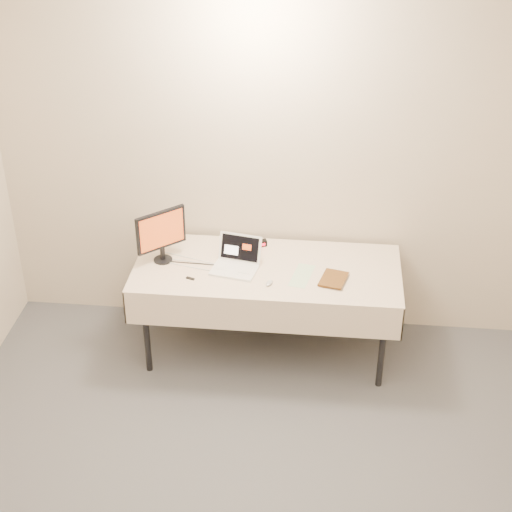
# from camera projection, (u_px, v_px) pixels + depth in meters

# --- Properties ---
(back_wall) EXTENTS (4.00, 0.10, 2.70)m
(back_wall) POSITION_uv_depth(u_px,v_px,m) (273.00, 160.00, 5.53)
(back_wall) COLOR beige
(back_wall) RESTS_ON ground
(table) EXTENTS (1.86, 0.81, 0.74)m
(table) POSITION_uv_depth(u_px,v_px,m) (267.00, 275.00, 5.49)
(table) COLOR black
(table) RESTS_ON ground
(laptop) EXTENTS (0.35, 0.33, 0.21)m
(laptop) POSITION_uv_depth(u_px,v_px,m) (237.00, 261.00, 5.44)
(laptop) COLOR white
(laptop) RESTS_ON table
(monitor) EXTENTS (0.30, 0.27, 0.39)m
(monitor) POSITION_uv_depth(u_px,v_px,m) (161.00, 232.00, 5.42)
(monitor) COLOR black
(monitor) RESTS_ON table
(book) EXTENTS (0.17, 0.06, 0.22)m
(book) POSITION_uv_depth(u_px,v_px,m) (322.00, 265.00, 5.28)
(book) COLOR #92571A
(book) RESTS_ON table
(alarm_clock) EXTENTS (0.12, 0.08, 0.04)m
(alarm_clock) POSITION_uv_depth(u_px,v_px,m) (259.00, 243.00, 5.70)
(alarm_clock) COLOR black
(alarm_clock) RESTS_ON table
(clicker) EXTENTS (0.06, 0.09, 0.02)m
(clicker) POSITION_uv_depth(u_px,v_px,m) (269.00, 283.00, 5.27)
(clicker) COLOR #B3B3B6
(clicker) RESTS_ON table
(paper_form) EXTENTS (0.18, 0.32, 0.00)m
(paper_form) POSITION_uv_depth(u_px,v_px,m) (302.00, 276.00, 5.37)
(paper_form) COLOR #C0E3B4
(paper_form) RESTS_ON table
(usb_dongle) EXTENTS (0.06, 0.04, 0.01)m
(usb_dongle) POSITION_uv_depth(u_px,v_px,m) (190.00, 278.00, 5.33)
(usb_dongle) COLOR black
(usb_dongle) RESTS_ON table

